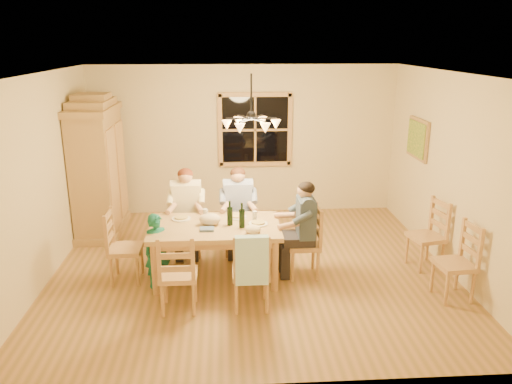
{
  "coord_description": "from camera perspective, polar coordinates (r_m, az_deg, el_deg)",
  "views": [
    {
      "loc": [
        -0.35,
        -6.45,
        3.11
      ],
      "look_at": [
        0.07,
        0.1,
        1.1
      ],
      "focal_mm": 35.0,
      "sensor_mm": 36.0,
      "label": 1
    }
  ],
  "objects": [
    {
      "name": "plate_woman",
      "position": [
        6.89,
        -8.54,
        -3.03
      ],
      "size": [
        0.26,
        0.26,
        0.02
      ],
      "primitive_type": "cylinder",
      "color": "white",
      "rests_on": "dining_table"
    },
    {
      "name": "chair_far_right",
      "position": [
        7.54,
        -2.01,
        -4.82
      ],
      "size": [
        0.44,
        0.42,
        0.99
      ],
      "rotation": [
        0.0,
        0.0,
        3.14
      ],
      "color": "tan",
      "rests_on": "floor"
    },
    {
      "name": "window",
      "position": [
        9.07,
        -0.1,
        7.12
      ],
      "size": [
        1.3,
        0.06,
        1.3
      ],
      "color": "black",
      "rests_on": "wall_back"
    },
    {
      "name": "plate_plaid",
      "position": [
        6.88,
        -2.16,
        -2.87
      ],
      "size": [
        0.26,
        0.26,
        0.02
      ],
      "primitive_type": "cylinder",
      "color": "white",
      "rests_on": "dining_table"
    },
    {
      "name": "ceiling",
      "position": [
        6.47,
        -0.55,
        13.4
      ],
      "size": [
        5.5,
        5.0,
        0.02
      ],
      "primitive_type": "cube",
      "color": "white",
      "rests_on": "wall_back"
    },
    {
      "name": "wall_right",
      "position": [
        7.37,
        21.38,
        2.02
      ],
      "size": [
        0.02,
        5.0,
        2.7
      ],
      "primitive_type": "cube",
      "color": "beige",
      "rests_on": "floor"
    },
    {
      "name": "painting",
      "position": [
        8.38,
        17.98,
        5.81
      ],
      "size": [
        0.06,
        0.78,
        0.64
      ],
      "color": "olive",
      "rests_on": "wall_right"
    },
    {
      "name": "armoire",
      "position": [
        8.56,
        -17.54,
        2.35
      ],
      "size": [
        0.66,
        1.4,
        2.3
      ],
      "color": "olive",
      "rests_on": "floor"
    },
    {
      "name": "chair_near_left",
      "position": [
        6.09,
        -8.8,
        -10.6
      ],
      "size": [
        0.44,
        0.42,
        0.99
      ],
      "rotation": [
        0.0,
        0.0,
        0.0
      ],
      "color": "tan",
      "rests_on": "floor"
    },
    {
      "name": "adult_plaid_man",
      "position": [
        7.36,
        -2.05,
        -0.93
      ],
      "size": [
        0.4,
        0.42,
        0.87
      ],
      "rotation": [
        0.0,
        0.0,
        3.14
      ],
      "color": "#384F9C",
      "rests_on": "floor"
    },
    {
      "name": "floor",
      "position": [
        7.17,
        -0.49,
        -8.68
      ],
      "size": [
        5.5,
        5.5,
        0.0
      ],
      "primitive_type": "plane",
      "color": "olive",
      "rests_on": "ground"
    },
    {
      "name": "chair_near_right",
      "position": [
        6.08,
        -0.59,
        -10.48
      ],
      "size": [
        0.44,
        0.42,
        0.99
      ],
      "rotation": [
        0.0,
        0.0,
        0.0
      ],
      "color": "tan",
      "rests_on": "floor"
    },
    {
      "name": "chair_spare_front",
      "position": [
        6.74,
        21.57,
        -8.86
      ],
      "size": [
        0.46,
        0.48,
        0.99
      ],
      "rotation": [
        0.0,
        0.0,
        1.67
      ],
      "color": "tan",
      "rests_on": "floor"
    },
    {
      "name": "dining_table",
      "position": [
        6.66,
        -4.69,
        -4.64
      ],
      "size": [
        1.72,
        1.05,
        0.76
      ],
      "rotation": [
        0.0,
        0.0,
        0.0
      ],
      "color": "#AC874C",
      "rests_on": "floor"
    },
    {
      "name": "plate_slate",
      "position": [
        6.63,
        0.25,
        -3.65
      ],
      "size": [
        0.26,
        0.26,
        0.02
      ],
      "primitive_type": "cylinder",
      "color": "white",
      "rests_on": "dining_table"
    },
    {
      "name": "chair_far_left",
      "position": [
        7.56,
        -7.81,
        -4.92
      ],
      "size": [
        0.44,
        0.42,
        0.99
      ],
      "rotation": [
        0.0,
        0.0,
        3.14
      ],
      "color": "tan",
      "rests_on": "floor"
    },
    {
      "name": "wine_glass_b",
      "position": [
        6.73,
        -0.14,
        -2.78
      ],
      "size": [
        0.06,
        0.06,
        0.14
      ],
      "primitive_type": "cylinder",
      "color": "silver",
      "rests_on": "dining_table"
    },
    {
      "name": "chandelier",
      "position": [
        6.54,
        -0.53,
        7.95
      ],
      "size": [
        0.77,
        0.68,
        0.71
      ],
      "color": "black",
      "rests_on": "ceiling"
    },
    {
      "name": "chair_end_right",
      "position": [
        6.88,
        5.43,
        -7.13
      ],
      "size": [
        0.42,
        0.44,
        0.99
      ],
      "rotation": [
        0.0,
        0.0,
        1.57
      ],
      "color": "tan",
      "rests_on": "floor"
    },
    {
      "name": "napkin",
      "position": [
        6.46,
        -5.63,
        -4.25
      ],
      "size": [
        0.18,
        0.14,
        0.03
      ],
      "primitive_type": "cube",
      "rotation": [
        0.0,
        0.0,
        0.0
      ],
      "color": "slate",
      "rests_on": "dining_table"
    },
    {
      "name": "cloth_bundle",
      "position": [
        6.62,
        -5.31,
        -3.12
      ],
      "size": [
        0.28,
        0.22,
        0.15
      ],
      "primitive_type": "ellipsoid",
      "color": "#C7B390",
      "rests_on": "dining_table"
    },
    {
      "name": "towel",
      "position": [
        5.73,
        -0.49,
        -7.83
      ],
      "size": [
        0.38,
        0.1,
        0.58
      ],
      "primitive_type": "cube",
      "rotation": [
        0.0,
        0.0,
        0.0
      ],
      "color": "#B3E4F2",
      "rests_on": "chair_near_right"
    },
    {
      "name": "wine_bottle_b",
      "position": [
        6.48,
        -1.62,
        -2.67
      ],
      "size": [
        0.08,
        0.08,
        0.33
      ],
      "primitive_type": "cylinder",
      "color": "black",
      "rests_on": "dining_table"
    },
    {
      "name": "child",
      "position": [
        6.6,
        -11.18,
        -6.61
      ],
      "size": [
        0.43,
        0.39,
        1.0
      ],
      "primitive_type": "imported",
      "rotation": [
        0.0,
        0.0,
        0.55
      ],
      "color": "#176B5C",
      "rests_on": "floor"
    },
    {
      "name": "wall_left",
      "position": [
        7.1,
        -23.27,
        1.28
      ],
      "size": [
        0.02,
        5.0,
        2.7
      ],
      "primitive_type": "cube",
      "color": "beige",
      "rests_on": "floor"
    },
    {
      "name": "chair_spare_back",
      "position": [
        7.48,
        18.75,
        -5.96
      ],
      "size": [
        0.5,
        0.52,
        0.99
      ],
      "rotation": [
        0.0,
        0.0,
        1.78
      ],
      "color": "tan",
      "rests_on": "floor"
    },
    {
      "name": "wine_glass_a",
      "position": [
        6.85,
        -5.8,
        -2.5
      ],
      "size": [
        0.06,
        0.06,
        0.14
      ],
      "primitive_type": "cylinder",
      "color": "silver",
      "rests_on": "dining_table"
    },
    {
      "name": "cap",
      "position": [
        6.31,
        -0.35,
        -4.29
      ],
      "size": [
        0.2,
        0.2,
        0.11
      ],
      "primitive_type": "ellipsoid",
      "color": "beige",
      "rests_on": "dining_table"
    },
    {
      "name": "chair_end_left",
      "position": [
        6.92,
        -14.6,
        -7.47
      ],
      "size": [
        0.42,
        0.44,
        0.99
      ],
      "rotation": [
        0.0,
        0.0,
        -1.57
      ],
      "color": "tan",
      "rests_on": "floor"
    },
    {
      "name": "adult_woman",
      "position": [
        7.38,
        -7.97,
        -1.05
      ],
      "size": [
        0.4,
        0.42,
        0.87
      ],
      "rotation": [
        0.0,
        0.0,
        3.14
      ],
      "color": "beige",
      "rests_on": "floor"
    },
    {
      "name": "wine_bottle_a",
      "position": [
        6.57,
        -3.01,
        -2.41
      ],
      "size": [
        0.08,
        0.08,
        0.33
      ],
      "primitive_type": "cylinder",
      "color": "black",
      "rests_on": "dining_table"
    },
    {
      "name": "adult_slate_man",
      "position": [
        6.68,
        5.55,
        -2.91
      ],
      "size": [
        0.42,
        0.4,
        0.87
      ],
      "rotation": [
        0.0,
        0.0,
        1.57
      ],
      "color": "#3A495E",
      "rests_on": "floor"
    },
    {
      "name": "wall_back",
      "position": [
        9.13,
        -1.38,
        5.9
      ],
      "size": [
        5.5,
        0.02,
        2.7
      ],
      "primitive_type": "cube",
      "color": "beige",
      "rests_on": "floor"
    }
  ]
}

